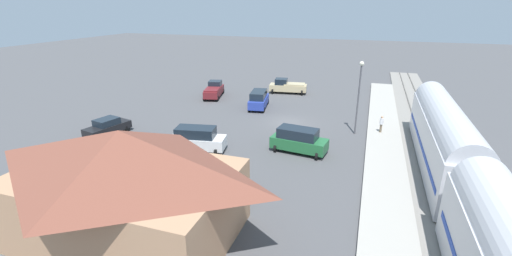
{
  "coord_description": "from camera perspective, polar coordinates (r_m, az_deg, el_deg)",
  "views": [
    {
      "loc": [
        -8.08,
        35.52,
        12.45
      ],
      "look_at": [
        2.01,
        5.45,
        1.0
      ],
      "focal_mm": 24.12,
      "sensor_mm": 36.0,
      "label": 1
    }
  ],
  "objects": [
    {
      "name": "ground_plane",
      "position": [
        38.5,
        5.43,
        0.89
      ],
      "size": [
        200.0,
        200.0,
        0.0
      ],
      "primitive_type": "plane",
      "color": "#4C4C4F"
    },
    {
      "name": "railway_track",
      "position": [
        38.07,
        26.39,
        -1.24
      ],
      "size": [
        4.8,
        70.0,
        0.3
      ],
      "color": "gray",
      "rests_on": "ground"
    },
    {
      "name": "platform",
      "position": [
        37.64,
        20.41,
        -0.52
      ],
      "size": [
        3.2,
        46.0,
        0.3
      ],
      "color": "#A8A399",
      "rests_on": "ground"
    },
    {
      "name": "station_building",
      "position": [
        20.32,
        -20.83,
        -8.4
      ],
      "size": [
        12.56,
        8.36,
        6.31
      ],
      "color": "tan",
      "rests_on": "ground"
    },
    {
      "name": "pedestrian_on_platform",
      "position": [
        36.53,
        20.09,
        0.8
      ],
      "size": [
        0.36,
        0.36,
        1.71
      ],
      "color": "brown",
      "rests_on": "platform"
    },
    {
      "name": "pickup_maroon",
      "position": [
        49.24,
        -6.97,
        6.29
      ],
      "size": [
        3.18,
        5.71,
        2.14
      ],
      "color": "maroon",
      "rests_on": "ground"
    },
    {
      "name": "suv_white",
      "position": [
        31.08,
        -9.74,
        -1.78
      ],
      "size": [
        5.17,
        3.05,
        2.22
      ],
      "color": "white",
      "rests_on": "ground"
    },
    {
      "name": "sedan_black",
      "position": [
        37.49,
        -23.43,
        0.18
      ],
      "size": [
        2.75,
        4.79,
        1.74
      ],
      "color": "black",
      "rests_on": "ground"
    },
    {
      "name": "pickup_tan",
      "position": [
        51.29,
        5.22,
        6.9
      ],
      "size": [
        5.61,
        3.01,
        2.14
      ],
      "color": "#C6B284",
      "rests_on": "ground"
    },
    {
      "name": "suv_blue",
      "position": [
        43.51,
        0.45,
        4.79
      ],
      "size": [
        2.7,
        5.15,
        2.22
      ],
      "color": "#283D9E",
      "rests_on": "ground"
    },
    {
      "name": "suv_green",
      "position": [
        30.6,
        7.08,
        -1.99
      ],
      "size": [
        5.12,
        2.89,
        2.22
      ],
      "color": "#236638",
      "rests_on": "ground"
    },
    {
      "name": "light_pole_near_platform",
      "position": [
        35.14,
        16.75,
        6.21
      ],
      "size": [
        0.44,
        0.44,
        7.37
      ],
      "color": "#515156",
      "rests_on": "ground"
    }
  ]
}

